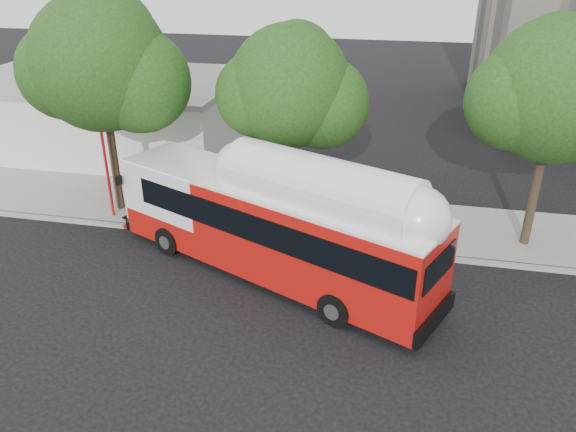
# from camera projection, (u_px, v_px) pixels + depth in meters

# --- Properties ---
(ground) EXTENTS (120.00, 120.00, 0.00)m
(ground) POSITION_uv_depth(u_px,v_px,m) (283.00, 298.00, 19.93)
(ground) COLOR black
(ground) RESTS_ON ground
(sidewalk) EXTENTS (60.00, 5.00, 0.15)m
(sidewalk) POSITION_uv_depth(u_px,v_px,m) (313.00, 217.00, 25.61)
(sidewalk) COLOR gray
(sidewalk) RESTS_ON ground
(curb_strip) EXTENTS (60.00, 0.30, 0.15)m
(curb_strip) POSITION_uv_depth(u_px,v_px,m) (303.00, 244.00, 23.32)
(curb_strip) COLOR gray
(curb_strip) RESTS_ON ground
(red_curb_segment) EXTENTS (10.00, 0.32, 0.16)m
(red_curb_segment) POSITION_uv_depth(u_px,v_px,m) (233.00, 237.00, 23.88)
(red_curb_segment) COLOR maroon
(red_curb_segment) RESTS_ON ground
(street_tree_left) EXTENTS (6.67, 5.80, 9.74)m
(street_tree_left) POSITION_uv_depth(u_px,v_px,m) (112.00, 68.00, 23.50)
(street_tree_left) COLOR #2D2116
(street_tree_left) RESTS_ON ground
(street_tree_mid) EXTENTS (5.75, 5.00, 8.62)m
(street_tree_mid) POSITION_uv_depth(u_px,v_px,m) (300.00, 92.00, 22.77)
(street_tree_mid) COLOR #2D2116
(street_tree_mid) RESTS_ON ground
(street_tree_right) EXTENTS (6.21, 5.40, 9.18)m
(street_tree_right) POSITION_uv_depth(u_px,v_px,m) (567.00, 97.00, 20.58)
(street_tree_right) COLOR #2D2116
(street_tree_right) RESTS_ON ground
(low_commercial_bldg) EXTENTS (16.20, 10.20, 4.25)m
(low_commercial_bldg) POSITION_uv_depth(u_px,v_px,m) (106.00, 112.00, 33.89)
(low_commercial_bldg) COLOR silver
(low_commercial_bldg) RESTS_ON ground
(transit_bus) EXTENTS (13.68, 7.95, 4.12)m
(transit_bus) POSITION_uv_depth(u_px,v_px,m) (272.00, 229.00, 20.53)
(transit_bus) COLOR #B9120C
(transit_bus) RESTS_ON ground
(signal_pole) EXTENTS (0.13, 0.43, 4.59)m
(signal_pole) POSITION_uv_depth(u_px,v_px,m) (107.00, 170.00, 24.66)
(signal_pole) COLOR red
(signal_pole) RESTS_ON ground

